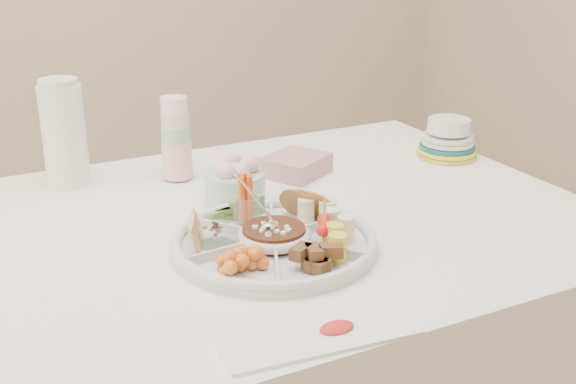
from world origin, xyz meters
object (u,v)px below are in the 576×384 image
thermos (64,132)px  plate_stack (448,138)px  dining_table (236,380)px  party_tray (274,239)px

thermos → plate_stack: thermos is taller
dining_table → plate_stack: (0.67, 0.15, 0.43)m
party_tray → plate_stack: bearing=24.9°
dining_table → party_tray: (0.03, -0.15, 0.40)m
thermos → plate_stack: bearing=-14.3°
dining_table → plate_stack: bearing=12.8°
party_tray → thermos: bearing=117.0°
dining_table → thermos: size_ratio=5.97×
plate_stack → dining_table: bearing=-167.2°
plate_stack → party_tray: bearing=-155.1°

